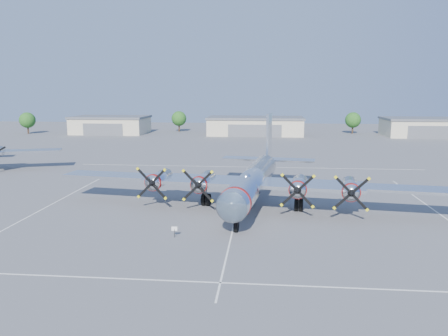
# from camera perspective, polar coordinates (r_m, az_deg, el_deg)

# --- Properties ---
(ground) EXTENTS (260.00, 260.00, 0.00)m
(ground) POSITION_cam_1_polar(r_m,az_deg,el_deg) (52.23, 1.99, -4.60)
(ground) COLOR #565659
(ground) RESTS_ON ground
(parking_lines) EXTENTS (60.00, 50.08, 0.01)m
(parking_lines) POSITION_cam_1_polar(r_m,az_deg,el_deg) (50.54, 1.87, -5.10)
(parking_lines) COLOR silver
(parking_lines) RESTS_ON ground
(hangar_west) EXTENTS (22.60, 14.60, 5.40)m
(hangar_west) POSITION_cam_1_polar(r_m,az_deg,el_deg) (141.20, -14.56, 5.50)
(hangar_west) COLOR beige
(hangar_west) RESTS_ON ground
(hangar_center) EXTENTS (28.60, 14.60, 5.40)m
(hangar_center) POSITION_cam_1_polar(r_m,az_deg,el_deg) (132.85, 4.11, 5.52)
(hangar_center) COLOR beige
(hangar_center) RESTS_ON ground
(hangar_east) EXTENTS (20.60, 14.60, 5.40)m
(hangar_east) POSITION_cam_1_polar(r_m,az_deg,el_deg) (140.26, 24.19, 4.91)
(hangar_east) COLOR beige
(hangar_east) RESTS_ON ground
(tree_far_west) EXTENTS (4.80, 4.80, 6.64)m
(tree_far_west) POSITION_cam_1_polar(r_m,az_deg,el_deg) (147.98, -24.30, 5.71)
(tree_far_west) COLOR #382619
(tree_far_west) RESTS_ON ground
(tree_west) EXTENTS (4.80, 4.80, 6.64)m
(tree_west) POSITION_cam_1_polar(r_m,az_deg,el_deg) (143.47, -5.90, 6.44)
(tree_west) COLOR #382619
(tree_west) RESTS_ON ground
(tree_east) EXTENTS (4.80, 4.80, 6.64)m
(tree_east) POSITION_cam_1_polar(r_m,az_deg,el_deg) (141.35, 16.49, 6.03)
(tree_east) COLOR #382619
(tree_east) RESTS_ON ground
(main_bomber_b29) EXTENTS (49.02, 36.71, 10.02)m
(main_bomber_b29) POSITION_cam_1_polar(r_m,az_deg,el_deg) (51.88, 3.93, -4.72)
(main_bomber_b29) COLOR white
(main_bomber_b29) RESTS_ON ground
(info_placard) EXTENTS (0.53, 0.12, 1.02)m
(info_placard) POSITION_cam_1_polar(r_m,az_deg,el_deg) (40.44, -6.50, -8.02)
(info_placard) COLOR black
(info_placard) RESTS_ON ground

